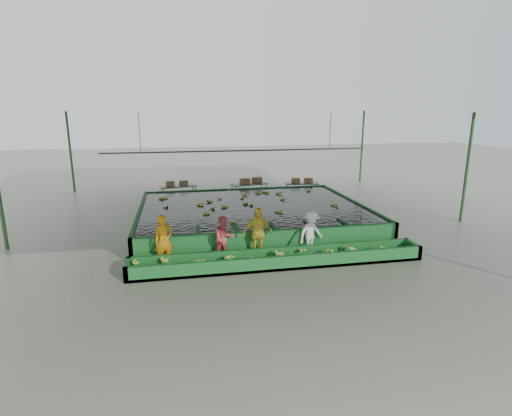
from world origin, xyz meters
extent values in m
plane|color=gray|center=(0.00, 0.00, 0.00)|extent=(80.00, 80.00, 0.00)
cube|color=#91969B|center=(0.00, 0.00, 5.00)|extent=(20.00, 22.00, 0.04)
cube|color=black|center=(0.00, 1.50, 0.85)|extent=(9.70, 7.70, 0.00)
cylinder|color=#59605B|center=(0.00, 5.00, 3.00)|extent=(0.08, 0.08, 14.00)
cylinder|color=#59605B|center=(-5.00, 5.00, 4.00)|extent=(0.04, 0.04, 2.00)
cylinder|color=#59605B|center=(5.00, 5.00, 4.00)|extent=(0.04, 0.04, 2.00)
imported|color=orange|center=(-3.80, -2.80, 0.87)|extent=(0.73, 0.58, 1.75)
imported|color=#D0474F|center=(-1.77, -2.80, 0.80)|extent=(0.93, 0.82, 1.60)
imported|color=gold|center=(-0.60, -2.80, 0.92)|extent=(1.13, 0.58, 1.85)
imported|color=silver|center=(1.36, -2.80, 0.82)|extent=(1.21, 0.99, 1.63)
camera|label=1|loc=(-3.23, -15.82, 5.17)|focal=28.00mm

